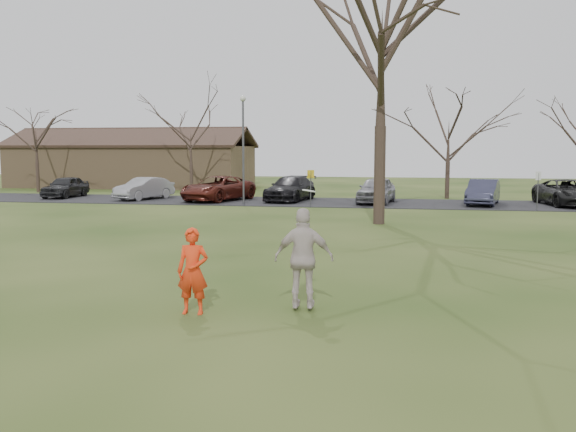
{
  "coord_description": "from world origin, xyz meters",
  "views": [
    {
      "loc": [
        2.74,
        -10.99,
        3.19
      ],
      "look_at": [
        0.0,
        4.0,
        1.5
      ],
      "focal_mm": 37.24,
      "sensor_mm": 36.0,
      "label": 1
    }
  ],
  "objects_px": {
    "lamp_post": "(243,136)",
    "building": "(133,164)",
    "big_tree": "(382,59)",
    "catching_play": "(304,258)",
    "car_1": "(144,188)",
    "car_6": "(567,193)",
    "car_3": "(290,189)",
    "player_defender": "(193,271)",
    "car_0": "(65,187)",
    "car_2": "(218,188)",
    "car_5": "(483,192)",
    "car_4": "(377,190)"
  },
  "relations": [
    {
      "from": "car_1",
      "to": "car_4",
      "type": "distance_m",
      "value": 14.76
    },
    {
      "from": "player_defender",
      "to": "building",
      "type": "distance_m",
      "value": 42.53
    },
    {
      "from": "car_1",
      "to": "big_tree",
      "type": "bearing_deg",
      "value": -13.14
    },
    {
      "from": "car_2",
      "to": "car_6",
      "type": "bearing_deg",
      "value": 19.6
    },
    {
      "from": "car_2",
      "to": "building",
      "type": "xyz_separation_m",
      "value": [
        -11.74,
        13.18,
        1.13
      ]
    },
    {
      "from": "player_defender",
      "to": "car_0",
      "type": "bearing_deg",
      "value": 121.85
    },
    {
      "from": "building",
      "to": "lamp_post",
      "type": "bearing_deg",
      "value": -47.91
    },
    {
      "from": "car_3",
      "to": "lamp_post",
      "type": "bearing_deg",
      "value": -116.35
    },
    {
      "from": "car_5",
      "to": "car_0",
      "type": "bearing_deg",
      "value": -168.01
    },
    {
      "from": "car_2",
      "to": "car_3",
      "type": "bearing_deg",
      "value": 28.08
    },
    {
      "from": "car_6",
      "to": "big_tree",
      "type": "distance_m",
      "value": 15.78
    },
    {
      "from": "car_0",
      "to": "big_tree",
      "type": "distance_m",
      "value": 24.35
    },
    {
      "from": "car_5",
      "to": "car_6",
      "type": "height_order",
      "value": "car_6"
    },
    {
      "from": "car_1",
      "to": "lamp_post",
      "type": "height_order",
      "value": "lamp_post"
    },
    {
      "from": "player_defender",
      "to": "car_4",
      "type": "relative_size",
      "value": 0.37
    },
    {
      "from": "car_6",
      "to": "lamp_post",
      "type": "xyz_separation_m",
      "value": [
        -18.3,
        -2.71,
        3.19
      ]
    },
    {
      "from": "car_6",
      "to": "catching_play",
      "type": "relative_size",
      "value": 2.24
    },
    {
      "from": "car_1",
      "to": "building",
      "type": "relative_size",
      "value": 0.21
    },
    {
      "from": "lamp_post",
      "to": "car_2",
      "type": "bearing_deg",
      "value": 134.18
    },
    {
      "from": "lamp_post",
      "to": "big_tree",
      "type": "xyz_separation_m",
      "value": [
        8.0,
        -7.5,
        3.03
      ]
    },
    {
      "from": "player_defender",
      "to": "car_6",
      "type": "xyz_separation_m",
      "value": [
        13.43,
        25.32,
        -0.07
      ]
    },
    {
      "from": "car_5",
      "to": "lamp_post",
      "type": "xyz_separation_m",
      "value": [
        -13.65,
        -2.35,
        3.2
      ]
    },
    {
      "from": "big_tree",
      "to": "car_0",
      "type": "bearing_deg",
      "value": 153.5
    },
    {
      "from": "car_2",
      "to": "car_1",
      "type": "bearing_deg",
      "value": -162.59
    },
    {
      "from": "car_5",
      "to": "car_6",
      "type": "xyz_separation_m",
      "value": [
        4.66,
        0.37,
        0.01
      ]
    },
    {
      "from": "car_0",
      "to": "building",
      "type": "height_order",
      "value": "building"
    },
    {
      "from": "car_6",
      "to": "building",
      "type": "bearing_deg",
      "value": 151.32
    },
    {
      "from": "lamp_post",
      "to": "building",
      "type": "bearing_deg",
      "value": 132.09
    },
    {
      "from": "car_1",
      "to": "lamp_post",
      "type": "relative_size",
      "value": 0.68
    },
    {
      "from": "player_defender",
      "to": "catching_play",
      "type": "height_order",
      "value": "catching_play"
    },
    {
      "from": "car_2",
      "to": "car_6",
      "type": "relative_size",
      "value": 1.04
    },
    {
      "from": "car_4",
      "to": "building",
      "type": "bearing_deg",
      "value": 156.72
    },
    {
      "from": "car_2",
      "to": "catching_play",
      "type": "relative_size",
      "value": 2.32
    },
    {
      "from": "car_6",
      "to": "lamp_post",
      "type": "bearing_deg",
      "value": -178.65
    },
    {
      "from": "car_2",
      "to": "catching_play",
      "type": "height_order",
      "value": "catching_play"
    },
    {
      "from": "car_3",
      "to": "player_defender",
      "type": "bearing_deg",
      "value": -74.79
    },
    {
      "from": "car_3",
      "to": "car_6",
      "type": "height_order",
      "value": "car_3"
    },
    {
      "from": "car_0",
      "to": "car_5",
      "type": "xyz_separation_m",
      "value": [
        26.71,
        -0.66,
        0.02
      ]
    },
    {
      "from": "car_5",
      "to": "catching_play",
      "type": "distance_m",
      "value": 25.25
    },
    {
      "from": "car_2",
      "to": "car_5",
      "type": "bearing_deg",
      "value": 18.6
    },
    {
      "from": "big_tree",
      "to": "catching_play",
      "type": "bearing_deg",
      "value": -94.1
    },
    {
      "from": "car_2",
      "to": "car_5",
      "type": "relative_size",
      "value": 1.24
    },
    {
      "from": "car_0",
      "to": "building",
      "type": "xyz_separation_m",
      "value": [
        -0.94,
        12.5,
        1.18
      ]
    },
    {
      "from": "car_6",
      "to": "catching_play",
      "type": "height_order",
      "value": "catching_play"
    },
    {
      "from": "car_4",
      "to": "car_5",
      "type": "height_order",
      "value": "car_4"
    },
    {
      "from": "car_0",
      "to": "car_3",
      "type": "bearing_deg",
      "value": -1.27
    },
    {
      "from": "car_4",
      "to": "catching_play",
      "type": "height_order",
      "value": "catching_play"
    },
    {
      "from": "car_0",
      "to": "car_2",
      "type": "relative_size",
      "value": 0.76
    },
    {
      "from": "car_1",
      "to": "car_6",
      "type": "height_order",
      "value": "car_6"
    },
    {
      "from": "lamp_post",
      "to": "player_defender",
      "type": "bearing_deg",
      "value": -77.85
    }
  ]
}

